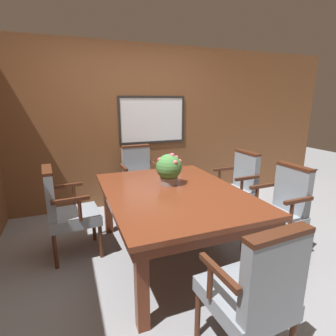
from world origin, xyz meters
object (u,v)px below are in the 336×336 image
(chair_head_far, at_px, (139,176))
(potted_plant, at_px, (169,168))
(chair_right_near, at_px, (281,208))
(chair_right_far, at_px, (237,186))
(chair_head_near, at_px, (254,290))
(chair_left_far, at_px, (66,209))
(dining_table, at_px, (173,199))

(chair_head_far, height_order, potted_plant, potted_plant)
(chair_right_near, xyz_separation_m, potted_plant, (-1.04, 0.58, 0.39))
(chair_right_far, height_order, potted_plant, potted_plant)
(chair_right_far, relative_size, chair_head_near, 1.00)
(chair_right_near, bearing_deg, chair_head_far, -148.79)
(chair_left_far, bearing_deg, chair_head_far, -53.88)
(dining_table, relative_size, potted_plant, 5.08)
(dining_table, bearing_deg, chair_head_far, 90.77)
(chair_head_far, xyz_separation_m, chair_left_far, (-1.02, -0.88, 0.00))
(chair_left_far, distance_m, potted_plant, 1.16)
(chair_head_near, bearing_deg, chair_head_far, -93.26)
(dining_table, height_order, chair_right_near, chair_right_near)
(dining_table, relative_size, chair_head_far, 1.81)
(chair_right_near, distance_m, chair_head_near, 1.41)
(chair_head_near, bearing_deg, potted_plant, -94.94)
(chair_head_near, bearing_deg, chair_left_far, -62.12)
(chair_right_near, bearing_deg, chair_left_far, -112.36)
(chair_head_far, bearing_deg, chair_right_near, -59.33)
(chair_head_far, relative_size, chair_head_near, 1.00)
(chair_right_near, distance_m, chair_right_far, 0.79)
(chair_head_near, distance_m, chair_left_far, 1.99)
(dining_table, relative_size, chair_right_far, 1.81)
(chair_head_far, height_order, chair_left_far, same)
(chair_right_near, bearing_deg, chair_head_near, -51.61)
(chair_head_far, height_order, chair_right_near, same)
(dining_table, xyz_separation_m, chair_right_far, (1.09, 0.42, -0.12))
(chair_right_near, xyz_separation_m, chair_left_far, (-2.11, 0.79, 0.00))
(chair_right_far, relative_size, potted_plant, 2.81)
(dining_table, distance_m, potted_plant, 0.34)
(chair_head_near, bearing_deg, chair_right_near, -143.34)
(dining_table, distance_m, chair_right_far, 1.17)
(chair_right_far, bearing_deg, chair_head_near, -34.66)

